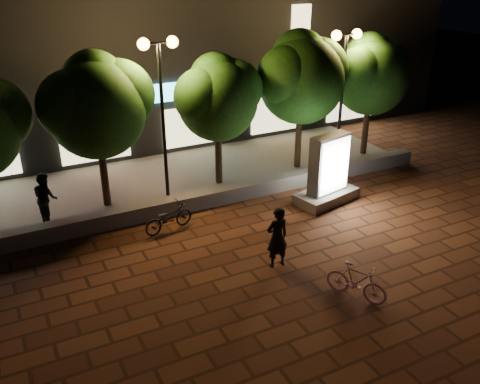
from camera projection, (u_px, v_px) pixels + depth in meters
ground at (286, 260)px, 13.84m from camera, size 80.00×80.00×0.00m
retaining_wall at (223, 195)px, 16.97m from camera, size 16.00×0.45×0.50m
sidewalk at (194, 175)px, 19.08m from camera, size 16.00×5.00×0.08m
building_block at (133, 17)px, 22.23m from camera, size 28.00×8.12×11.30m
tree_left at (97, 103)px, 15.39m from camera, size 3.60×3.00×4.89m
tree_mid at (218, 95)px, 17.13m from camera, size 3.24×2.70×4.50m
tree_right at (302, 75)px, 18.34m from camera, size 3.72×3.10×5.07m
tree_far_right at (372, 72)px, 19.73m from camera, size 3.48×2.90×4.76m
street_lamp_left at (160, 78)px, 15.73m from camera, size 1.26×0.36×5.18m
street_lamp_right at (344, 63)px, 18.66m from camera, size 1.26×0.36×4.98m
ad_kiosk at (328, 175)px, 16.75m from camera, size 2.31×1.50×2.31m
scooter_pink at (356, 282)px, 12.14m from camera, size 1.11×1.53×0.91m
rider at (277, 237)px, 13.25m from camera, size 0.62×0.41×1.71m
scooter_parked at (168, 218)px, 15.17m from camera, size 1.66×0.88×0.83m
pedestrian at (46, 198)px, 15.34m from camera, size 0.82×0.93×1.60m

